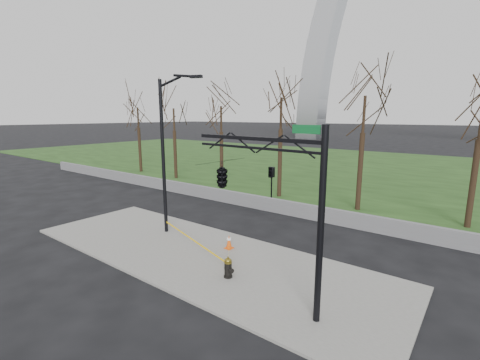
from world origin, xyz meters
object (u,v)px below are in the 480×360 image
Objects in this scene: fire_hydrant at (228,268)px; traffic_signal_mast at (238,177)px; traffic_cone at (229,242)px; street_light at (167,146)px.

traffic_signal_mast is at bearing -5.05° from fire_hydrant.
traffic_cone is at bearing 143.56° from fire_hydrant.
fire_hydrant reaches higher than traffic_cone.
fire_hydrant is at bearing -51.55° from traffic_cone.
fire_hydrant is at bearing 164.62° from traffic_signal_mast.
fire_hydrant is 1.25× the size of traffic_cone.
street_light is 6.78m from traffic_signal_mast.
traffic_cone is at bearing -15.78° from street_light.
fire_hydrant is 2.82m from traffic_cone.
traffic_signal_mast reaches higher than traffic_cone.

